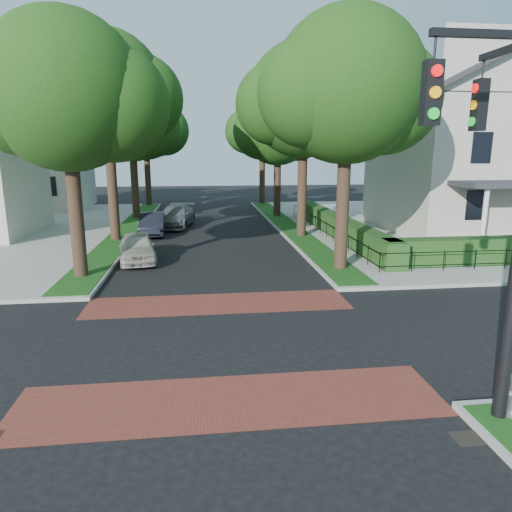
% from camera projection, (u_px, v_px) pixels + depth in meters
% --- Properties ---
extents(ground, '(120.00, 120.00, 0.00)m').
position_uv_depth(ground, '(223.00, 341.00, 12.71)').
color(ground, black).
rests_on(ground, ground).
extents(sidewalk_ne, '(30.00, 30.00, 0.15)m').
position_uv_depth(sidewalk_ne, '(477.00, 223.00, 33.35)').
color(sidewalk_ne, gray).
rests_on(sidewalk_ne, ground).
extents(crosswalk_far, '(9.00, 2.20, 0.01)m').
position_uv_depth(crosswalk_far, '(219.00, 303.00, 15.81)').
color(crosswalk_far, maroon).
rests_on(crosswalk_far, ground).
extents(crosswalk_near, '(9.00, 2.20, 0.01)m').
position_uv_depth(crosswalk_near, '(231.00, 401.00, 9.61)').
color(crosswalk_near, maroon).
rests_on(crosswalk_near, ground).
extents(storm_drain, '(0.65, 0.45, 0.01)m').
position_uv_depth(storm_drain, '(470.00, 438.00, 8.37)').
color(storm_drain, black).
rests_on(storm_drain, ground).
extents(grass_strip_ne, '(1.60, 29.80, 0.02)m').
position_uv_depth(grass_strip_ne, '(287.00, 225.00, 31.79)').
color(grass_strip_ne, '#174513').
rests_on(grass_strip_ne, sidewalk_ne).
extents(grass_strip_nw, '(1.60, 29.80, 0.02)m').
position_uv_depth(grass_strip_nw, '(128.00, 228.00, 30.54)').
color(grass_strip_nw, '#174513').
rests_on(grass_strip_nw, sidewalk_nw).
extents(tree_right_near, '(7.75, 6.67, 10.66)m').
position_uv_depth(tree_right_near, '(348.00, 90.00, 18.67)').
color(tree_right_near, black).
rests_on(tree_right_near, sidewalk_ne).
extents(tree_right_mid, '(8.25, 7.09, 11.22)m').
position_uv_depth(tree_right_mid, '(305.00, 101.00, 26.34)').
color(tree_right_mid, black).
rests_on(tree_right_mid, sidewalk_ne).
extents(tree_right_far, '(7.25, 6.23, 9.74)m').
position_uv_depth(tree_right_far, '(279.00, 128.00, 35.27)').
color(tree_right_far, black).
rests_on(tree_right_far, sidewalk_ne).
extents(tree_right_back, '(7.50, 6.45, 10.20)m').
position_uv_depth(tree_right_back, '(263.00, 129.00, 43.90)').
color(tree_right_back, black).
rests_on(tree_right_back, sidewalk_ne).
extents(tree_left_near, '(7.50, 6.45, 10.20)m').
position_uv_depth(tree_left_near, '(70.00, 95.00, 17.46)').
color(tree_left_near, black).
rests_on(tree_left_near, sidewalk_nw).
extents(tree_left_mid, '(8.00, 6.88, 11.48)m').
position_uv_depth(tree_left_mid, '(109.00, 92.00, 24.98)').
color(tree_left_mid, black).
rests_on(tree_left_mid, sidewalk_nw).
extents(tree_left_far, '(7.00, 6.02, 9.86)m').
position_uv_depth(tree_left_far, '(133.00, 125.00, 33.93)').
color(tree_left_far, black).
rests_on(tree_left_far, sidewalk_nw).
extents(tree_left_back, '(7.75, 6.66, 10.44)m').
position_uv_depth(tree_left_back, '(147.00, 127.00, 42.60)').
color(tree_left_back, black).
rests_on(tree_left_back, sidewalk_nw).
extents(hedge_main_road, '(1.00, 18.00, 1.20)m').
position_uv_depth(hedge_main_road, '(336.00, 225.00, 27.96)').
color(hedge_main_road, '#1F4518').
rests_on(hedge_main_road, sidewalk_ne).
extents(fence_main_road, '(0.06, 18.00, 0.90)m').
position_uv_depth(fence_main_road, '(324.00, 228.00, 27.90)').
color(fence_main_road, black).
rests_on(fence_main_road, sidewalk_ne).
extents(house_victorian, '(13.00, 13.05, 12.48)m').
position_uv_depth(house_victorian, '(486.00, 138.00, 28.81)').
color(house_victorian, beige).
rests_on(house_victorian, sidewalk_ne).
extents(house_left_far, '(10.00, 9.00, 10.14)m').
position_uv_depth(house_left_far, '(31.00, 153.00, 40.75)').
color(house_left_far, beige).
rests_on(house_left_far, sidewalk_nw).
extents(traffic_signal, '(2.17, 2.00, 8.00)m').
position_uv_depth(traffic_signal, '(511.00, 177.00, 7.96)').
color(traffic_signal, black).
rests_on(traffic_signal, sidewalk_se).
extents(parked_car_front, '(2.27, 4.28, 1.39)m').
position_uv_depth(parked_car_front, '(137.00, 247.00, 21.74)').
color(parked_car_front, beige).
rests_on(parked_car_front, ground).
extents(parked_car_middle, '(1.66, 4.29, 1.39)m').
position_uv_depth(parked_car_middle, '(152.00, 224.00, 28.72)').
color(parked_car_middle, black).
rests_on(parked_car_middle, ground).
extents(parked_car_rear, '(2.91, 5.40, 1.49)m').
position_uv_depth(parked_car_rear, '(176.00, 216.00, 31.81)').
color(parked_car_rear, slate).
rests_on(parked_car_rear, ground).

